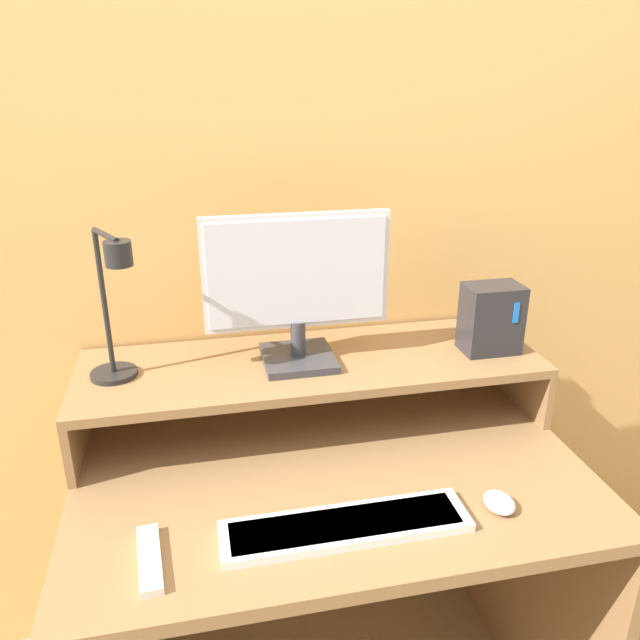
% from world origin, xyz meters
% --- Properties ---
extents(wall_back, '(6.00, 0.05, 2.50)m').
position_xyz_m(wall_back, '(0.00, 0.78, 1.25)').
color(wall_back, '#E5AD60').
rests_on(wall_back, ground_plane).
extents(desk, '(1.11, 0.75, 0.76)m').
position_xyz_m(desk, '(0.00, 0.37, 0.53)').
color(desk, olive).
rests_on(desk, ground_plane).
extents(monitor_shelf, '(1.11, 0.35, 0.16)m').
position_xyz_m(monitor_shelf, '(0.00, 0.57, 0.90)').
color(monitor_shelf, olive).
rests_on(monitor_shelf, desk).
extents(monitor, '(0.43, 0.18, 0.36)m').
position_xyz_m(monitor, '(-0.03, 0.57, 1.12)').
color(monitor, '#38383D').
rests_on(monitor, monitor_shelf).
extents(desk_lamp, '(0.13, 0.19, 0.35)m').
position_xyz_m(desk_lamp, '(-0.44, 0.53, 1.10)').
color(desk_lamp, black).
rests_on(desk_lamp, monitor_shelf).
extents(router_dock, '(0.14, 0.10, 0.17)m').
position_xyz_m(router_dock, '(0.44, 0.53, 1.01)').
color(router_dock, '#28282D').
rests_on(router_dock, monitor_shelf).
extents(keyboard, '(0.48, 0.11, 0.02)m').
position_xyz_m(keyboard, '(-0.02, 0.15, 0.77)').
color(keyboard, white).
rests_on(keyboard, desk).
extents(mouse, '(0.06, 0.08, 0.03)m').
position_xyz_m(mouse, '(0.30, 0.15, 0.77)').
color(mouse, silver).
rests_on(mouse, desk).
extents(remote_control, '(0.05, 0.17, 0.02)m').
position_xyz_m(remote_control, '(-0.38, 0.14, 0.77)').
color(remote_control, white).
rests_on(remote_control, desk).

